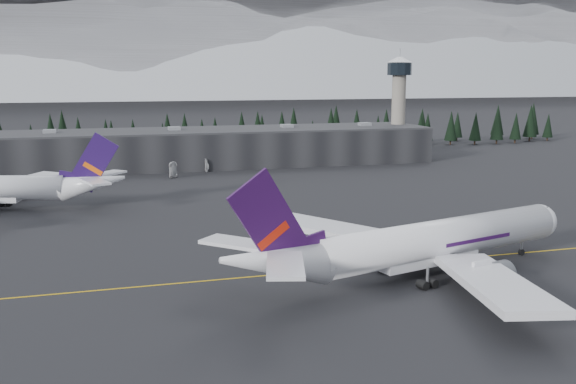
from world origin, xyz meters
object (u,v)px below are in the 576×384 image
object	(u,v)px
terminal	(204,147)
gse_vehicle_b	(207,170)
control_tower	(399,96)
gse_vehicle_a	(173,176)
jet_main	(414,245)

from	to	relation	value
terminal	gse_vehicle_b	bearing A→B (deg)	-95.47
control_tower	gse_vehicle_a	bearing A→B (deg)	-162.49
terminal	gse_vehicle_a	distance (m)	28.86
terminal	gse_vehicle_a	size ratio (longest dim) A/B	31.22
gse_vehicle_a	gse_vehicle_b	size ratio (longest dim) A/B	1.20
control_tower	terminal	bearing A→B (deg)	-177.71
jet_main	gse_vehicle_a	world-z (taller)	jet_main
gse_vehicle_a	gse_vehicle_b	distance (m)	15.42
gse_vehicle_b	jet_main	bearing A→B (deg)	6.55
terminal	jet_main	distance (m)	135.21
control_tower	gse_vehicle_b	size ratio (longest dim) A/B	8.81
jet_main	gse_vehicle_b	xyz separation A→B (m)	(-13.02, 119.47, -4.70)
gse_vehicle_a	control_tower	bearing A→B (deg)	-0.52
control_tower	jet_main	xyz separation A→B (m)	(-63.44, -137.71, -17.98)
control_tower	jet_main	bearing A→B (deg)	-114.73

